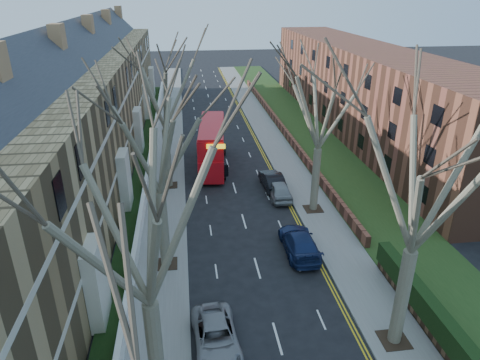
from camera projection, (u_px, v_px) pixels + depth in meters
name	position (u px, v px, depth m)	size (l,w,h in m)	color
pavement_left	(169.00, 145.00, 47.95)	(3.00, 102.00, 0.12)	slate
pavement_right	(273.00, 141.00, 49.39)	(3.00, 102.00, 0.12)	slate
terrace_left	(75.00, 121.00, 37.55)	(9.70, 78.00, 13.60)	olive
flats_right	(360.00, 88.00, 52.38)	(13.97, 54.00, 10.00)	brown
front_wall_left	(149.00, 169.00, 40.28)	(0.30, 78.00, 1.00)	white
grass_verge_right	(311.00, 138.00, 49.90)	(6.00, 102.00, 0.06)	#203E16
tree_left_mid	(139.00, 204.00, 14.25)	(10.50, 10.50, 14.71)	#665B48
tree_left_far	(155.00, 126.00, 23.42)	(10.15, 10.15, 14.22)	#665B48
tree_left_dist	(162.00, 79.00, 34.15)	(10.50, 10.50, 14.71)	#665B48
tree_right_mid	(428.00, 165.00, 17.43)	(10.50, 10.50, 14.71)	#665B48
tree_right_far	(322.00, 95.00, 30.22)	(10.15, 10.15, 14.22)	#665B48
double_decker_bus	(212.00, 147.00, 41.54)	(3.32, 10.26, 4.25)	red
car_left_far	(216.00, 337.00, 20.79)	(2.13, 4.61, 1.28)	gray
car_right_near	(299.00, 242.00, 28.35)	(2.07, 5.09, 1.48)	navy
car_right_mid	(279.00, 189.00, 35.84)	(1.72, 4.27, 1.46)	gray
car_right_far	(272.00, 180.00, 37.50)	(1.58, 4.53, 1.49)	black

